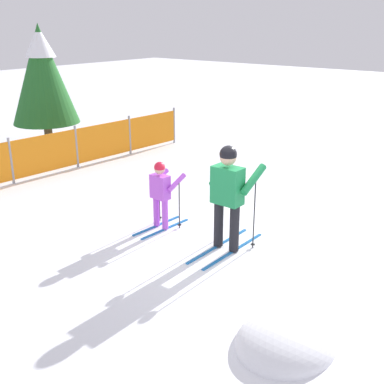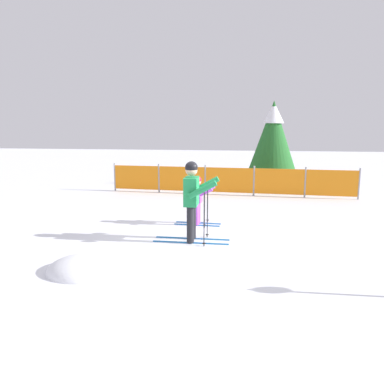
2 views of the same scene
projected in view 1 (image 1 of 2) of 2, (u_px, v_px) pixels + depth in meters
The scene contains 6 objects.
ground_plane at pixel (231, 244), 8.01m from camera, with size 60.00×60.00×0.00m, color white.
skier_adult at pixel (228, 188), 7.51m from camera, with size 1.63×0.72×1.73m.
skier_child at pixel (161, 189), 8.40m from camera, with size 1.16×0.57×1.23m.
safety_fence at pixel (45, 153), 11.40m from camera, with size 8.79×0.54×1.06m.
conifer_far at pixel (42, 73), 13.36m from camera, with size 1.86×1.86×3.45m.
snow_mound at pixel (286, 343), 5.54m from camera, with size 1.32×1.12×0.53m, color white.
Camera 1 is at (-6.04, -4.06, 3.51)m, focal length 45.00 mm.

